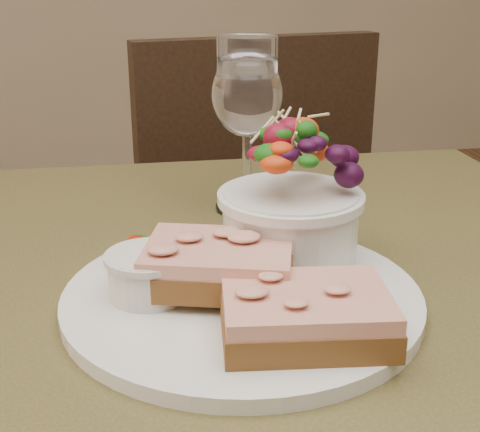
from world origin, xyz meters
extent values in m
cube|color=#3F341B|center=(0.00, 0.00, 0.73)|extent=(0.80, 0.80, 0.04)
cylinder|color=black|center=(0.34, 0.34, 0.35)|extent=(0.05, 0.05, 0.71)
cube|color=black|center=(0.10, 0.77, 0.45)|extent=(0.49, 0.49, 0.04)
cube|color=black|center=(0.14, 0.58, 0.68)|extent=(0.42, 0.12, 0.45)
cube|color=black|center=(0.10, 0.77, 0.23)|extent=(0.42, 0.42, 0.45)
cylinder|color=white|center=(0.00, -0.02, 0.76)|extent=(0.29, 0.29, 0.01)
cube|color=#492613|center=(0.04, -0.10, 0.77)|extent=(0.13, 0.10, 0.02)
cube|color=beige|center=(0.04, -0.10, 0.79)|extent=(0.12, 0.10, 0.01)
cube|color=#492613|center=(-0.01, -0.02, 0.78)|extent=(0.14, 0.11, 0.02)
cube|color=beige|center=(-0.01, -0.02, 0.80)|extent=(0.13, 0.11, 0.01)
cylinder|color=silver|center=(-0.07, -0.02, 0.78)|extent=(0.06, 0.06, 0.04)
cylinder|color=brown|center=(-0.07, -0.02, 0.80)|extent=(0.06, 0.06, 0.01)
cylinder|color=white|center=(0.06, 0.03, 0.79)|extent=(0.12, 0.12, 0.06)
ellipsoid|color=#0F3E0B|center=(0.06, 0.03, 0.85)|extent=(0.11, 0.11, 0.06)
ellipsoid|color=#0F3E0B|center=(-0.06, 0.06, 0.77)|extent=(0.04, 0.04, 0.01)
sphere|color=#991B08|center=(-0.08, 0.05, 0.77)|extent=(0.02, 0.02, 0.02)
cylinder|color=white|center=(0.05, 0.20, 0.75)|extent=(0.07, 0.07, 0.00)
cylinder|color=white|center=(0.05, 0.20, 0.80)|extent=(0.01, 0.01, 0.09)
ellipsoid|color=white|center=(0.05, 0.20, 0.88)|extent=(0.08, 0.08, 0.09)
camera|label=1|loc=(-0.08, -0.50, 1.01)|focal=50.00mm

